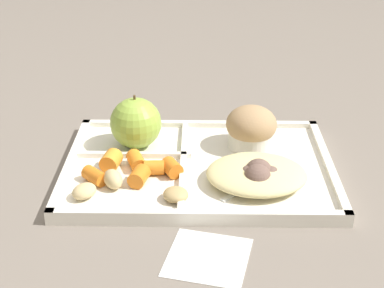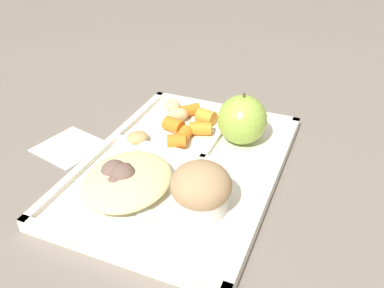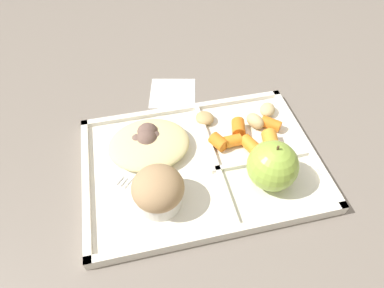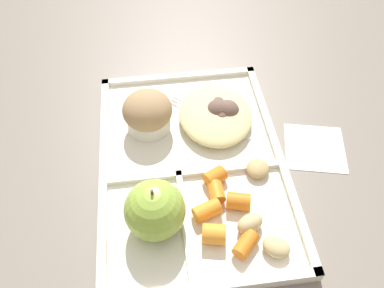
{
  "view_description": "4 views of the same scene",
  "coord_description": "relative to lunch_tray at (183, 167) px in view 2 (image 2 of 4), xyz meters",
  "views": [
    {
      "loc": [
        0.0,
        -0.75,
        0.44
      ],
      "look_at": [
        -0.01,
        0.02,
        0.04
      ],
      "focal_mm": 53.96,
      "sensor_mm": 36.0,
      "label": 1
    },
    {
      "loc": [
        0.47,
        0.21,
        0.38
      ],
      "look_at": [
        -0.04,
        -0.0,
        0.02
      ],
      "focal_mm": 38.82,
      "sensor_mm": 36.0,
      "label": 2
    },
    {
      "loc": [
        0.09,
        0.33,
        0.46
      ],
      "look_at": [
        0.01,
        -0.02,
        0.04
      ],
      "focal_mm": 31.03,
      "sensor_mm": 36.0,
      "label": 3
    },
    {
      "loc": [
        -0.35,
        0.04,
        0.49
      ],
      "look_at": [
        0.01,
        -0.0,
        0.04
      ],
      "focal_mm": 36.01,
      "sensor_mm": 36.0,
      "label": 4
    }
  ],
  "objects": [
    {
      "name": "bran_muffin",
      "position": [
        0.08,
        0.06,
        0.04
      ],
      "size": [
        0.08,
        0.08,
        0.07
      ],
      "color": "silver",
      "rests_on": "lunch_tray"
    },
    {
      "name": "green_apple",
      "position": [
        -0.1,
        0.06,
        0.04
      ],
      "size": [
        0.08,
        0.08,
        0.09
      ],
      "color": "#93B742",
      "rests_on": "lunch_tray"
    },
    {
      "name": "potato_chunk_large",
      "position": [
        -0.15,
        -0.09,
        0.01
      ],
      "size": [
        0.04,
        0.05,
        0.02
      ],
      "primitive_type": "ellipsoid",
      "rotation": [
        0.0,
        0.0,
        4.14
      ],
      "color": "tan",
      "rests_on": "lunch_tray"
    },
    {
      "name": "lunch_tray",
      "position": [
        0.0,
        0.0,
        0.0
      ],
      "size": [
        0.4,
        0.28,
        0.02
      ],
      "color": "silver",
      "rests_on": "ground"
    },
    {
      "name": "carrot_slice_edge",
      "position": [
        -0.04,
        -0.03,
        0.02
      ],
      "size": [
        0.03,
        0.04,
        0.02
      ],
      "primitive_type": "cylinder",
      "rotation": [
        0.0,
        1.57,
        5.2
      ],
      "color": "orange",
      "rests_on": "lunch_tray"
    },
    {
      "name": "egg_noodle_pile",
      "position": [
        0.08,
        -0.05,
        0.02
      ],
      "size": [
        0.14,
        0.12,
        0.03
      ],
      "primitive_type": "ellipsoid",
      "color": "beige",
      "rests_on": "lunch_tray"
    },
    {
      "name": "carrot_slice_tilted",
      "position": [
        -0.09,
        -0.01,
        0.02
      ],
      "size": [
        0.03,
        0.04,
        0.02
      ],
      "primitive_type": "cylinder",
      "rotation": [
        0.0,
        1.57,
        5.06
      ],
      "color": "orange",
      "rests_on": "lunch_tray"
    },
    {
      "name": "paper_napkin",
      "position": [
        0.01,
        -0.2,
        -0.01
      ],
      "size": [
        0.11,
        0.11,
        0.0
      ],
      "primitive_type": "cube",
      "rotation": [
        0.0,
        0.0,
        -0.23
      ],
      "color": "white",
      "rests_on": "ground"
    },
    {
      "name": "plastic_fork",
      "position": [
        0.1,
        -0.03,
        0.01
      ],
      "size": [
        0.12,
        0.13,
        0.0
      ],
      "color": "white",
      "rests_on": "lunch_tray"
    },
    {
      "name": "carrot_slice_diagonal",
      "position": [
        -0.06,
        -0.03,
        0.02
      ],
      "size": [
        0.03,
        0.02,
        0.02
      ],
      "primitive_type": "cylinder",
      "rotation": [
        0.0,
        1.57,
        3.2
      ],
      "color": "orange",
      "rests_on": "lunch_tray"
    },
    {
      "name": "carrot_slice_near_corner",
      "position": [
        -0.15,
        -0.05,
        0.02
      ],
      "size": [
        0.04,
        0.04,
        0.02
      ],
      "primitive_type": "cylinder",
      "rotation": [
        0.0,
        1.57,
        2.38
      ],
      "color": "orange",
      "rests_on": "lunch_tray"
    },
    {
      "name": "carrot_slice_small",
      "position": [
        -0.08,
        -0.05,
        0.02
      ],
      "size": [
        0.03,
        0.04,
        0.02
      ],
      "primitive_type": "cylinder",
      "rotation": [
        0.0,
        1.57,
        4.46
      ],
      "color": "orange",
      "rests_on": "lunch_tray"
    },
    {
      "name": "ground",
      "position": [
        0.0,
        -0.0,
        -0.01
      ],
      "size": [
        6.0,
        6.0,
        0.0
      ],
      "primitive_type": "plane",
      "color": "slate"
    },
    {
      "name": "carrot_slice_large",
      "position": [
        -0.13,
        -0.01,
        0.02
      ],
      "size": [
        0.03,
        0.04,
        0.03
      ],
      "primitive_type": "cylinder",
      "rotation": [
        0.0,
        1.57,
        1.37
      ],
      "color": "orange",
      "rests_on": "lunch_tray"
    },
    {
      "name": "potato_chunk_golden",
      "position": [
        -0.12,
        -0.06,
        0.02
      ],
      "size": [
        0.04,
        0.05,
        0.02
      ],
      "primitive_type": "ellipsoid",
      "rotation": [
        0.0,
        0.0,
        5.15
      ],
      "color": "tan",
      "rests_on": "lunch_tray"
    },
    {
      "name": "meatball_side",
      "position": [
        0.07,
        -0.06,
        0.02
      ],
      "size": [
        0.03,
        0.03,
        0.03
      ],
      "primitive_type": "sphere",
      "color": "brown",
      "rests_on": "lunch_tray"
    },
    {
      "name": "meatball_center",
      "position": [
        0.08,
        -0.05,
        0.02
      ],
      "size": [
        0.04,
        0.04,
        0.04
      ],
      "primitive_type": "sphere",
      "color": "brown",
      "rests_on": "lunch_tray"
    },
    {
      "name": "potato_chunk_wedge",
      "position": [
        -0.03,
        -0.09,
        0.01
      ],
      "size": [
        0.05,
        0.05,
        0.02
      ],
      "primitive_type": "ellipsoid",
      "rotation": [
        0.0,
        0.0,
        3.78
      ],
      "color": "tan",
      "rests_on": "lunch_tray"
    },
    {
      "name": "meatball_front",
      "position": [
        0.08,
        -0.07,
        0.02
      ],
      "size": [
        0.04,
        0.04,
        0.04
      ],
      "primitive_type": "sphere",
      "color": "brown",
      "rests_on": "lunch_tray"
    },
    {
      "name": "meatball_back",
      "position": [
        0.1,
        -0.06,
        0.02
      ],
      "size": [
        0.03,
        0.03,
        0.03
      ],
      "primitive_type": "sphere",
      "color": "brown",
      "rests_on": "lunch_tray"
    }
  ]
}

